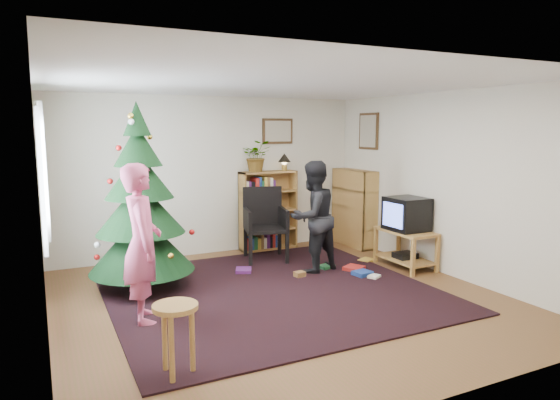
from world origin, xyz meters
name	(u,v)px	position (x,y,z in m)	size (l,w,h in m)	color
floor	(281,299)	(0.00, 0.00, 0.00)	(5.00, 5.00, 0.00)	brown
ceiling	(281,83)	(0.00, 0.00, 2.50)	(5.00, 5.00, 0.00)	white
wall_back	(212,176)	(0.00, 2.50, 1.25)	(5.00, 0.02, 2.50)	silver
wall_front	(439,237)	(0.00, -2.50, 1.25)	(5.00, 0.02, 2.50)	silver
wall_left	(40,210)	(-2.50, 0.00, 1.25)	(0.02, 5.00, 2.50)	silver
wall_right	(446,184)	(2.50, 0.00, 1.25)	(0.02, 5.00, 2.50)	silver
rug	(271,291)	(0.00, 0.30, 0.01)	(3.80, 3.60, 0.02)	black
window_pane	(41,177)	(-2.47, 0.60, 1.50)	(0.04, 1.20, 1.40)	silver
curtain	(44,172)	(-2.43, 1.30, 1.50)	(0.06, 0.35, 1.60)	silver
picture_back	(278,131)	(1.15, 2.48, 1.95)	(0.55, 0.03, 0.42)	#4C3319
picture_right	(369,131)	(2.48, 1.75, 1.95)	(0.03, 0.50, 0.60)	#4C3319
christmas_tree	(140,213)	(-1.39, 1.08, 0.97)	(1.28, 1.28, 2.32)	#3F2816
bookshelf_back	(268,209)	(0.91, 2.34, 0.66)	(0.95, 0.30, 1.30)	#B0833E
bookshelf_right	(354,207)	(2.34, 1.93, 0.66)	(0.30, 0.95, 1.30)	#B0833E
tv_stand	(405,245)	(2.22, 0.44, 0.32)	(0.49, 0.89, 0.55)	#B0833E
crt_tv	(407,214)	(2.22, 0.44, 0.79)	(0.50, 0.54, 0.47)	black
armchair	(262,221)	(0.55, 1.77, 0.60)	(0.73, 0.74, 1.10)	black
stool	(176,321)	(-1.58, -1.28, 0.47)	(0.37, 0.37, 0.61)	#B0833E
person_standing	(142,244)	(-1.58, 0.04, 0.83)	(0.60, 0.40, 1.66)	#CC517D
person_by_chair	(313,217)	(0.90, 0.84, 0.78)	(0.76, 0.59, 1.56)	black
potted_plant	(257,156)	(0.71, 2.34, 1.55)	(0.46, 0.39, 0.51)	gray
table_lamp	(284,159)	(1.21, 2.34, 1.49)	(0.21, 0.21, 0.29)	#A57F33
floor_clutter	(333,270)	(1.13, 0.67, 0.04)	(2.11, 1.23, 0.08)	#A51E19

